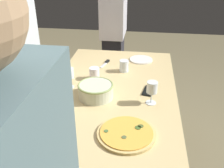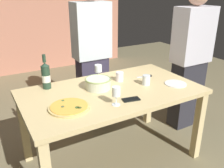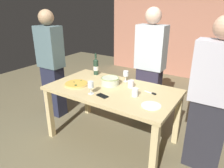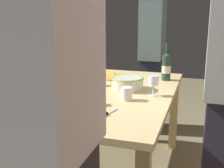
{
  "view_description": "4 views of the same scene",
  "coord_description": "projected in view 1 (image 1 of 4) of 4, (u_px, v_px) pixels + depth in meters",
  "views": [
    {
      "loc": [
        -1.56,
        -0.21,
        1.65
      ],
      "look_at": [
        0.0,
        0.0,
        0.81
      ],
      "focal_mm": 41.34,
      "sensor_mm": 36.0,
      "label": 1
    },
    {
      "loc": [
        -1.0,
        -1.75,
        1.63
      ],
      "look_at": [
        0.0,
        0.0,
        0.81
      ],
      "focal_mm": 39.04,
      "sensor_mm": 36.0,
      "label": 2
    },
    {
      "loc": [
        1.28,
        -1.98,
        1.73
      ],
      "look_at": [
        0.0,
        0.0,
        0.81
      ],
      "focal_mm": 32.83,
      "sensor_mm": 36.0,
      "label": 3
    },
    {
      "loc": [
        2.04,
        0.64,
        1.35
      ],
      "look_at": [
        0.0,
        0.0,
        0.81
      ],
      "focal_mm": 47.76,
      "sensor_mm": 36.0,
      "label": 4
    }
  ],
  "objects": [
    {
      "name": "dining_table",
      "position": [
        112.0,
        103.0,
        1.86
      ],
      "size": [
        1.6,
        0.9,
        0.75
      ],
      "color": "#D2B87C",
      "rests_on": "ground"
    },
    {
      "name": "pizza",
      "position": [
        127.0,
        133.0,
        1.39
      ],
      "size": [
        0.32,
        0.32,
        0.02
      ],
      "color": "#D5B66D",
      "rests_on": "dining_table"
    },
    {
      "name": "serving_bowl",
      "position": [
        96.0,
        90.0,
        1.72
      ],
      "size": [
        0.24,
        0.24,
        0.1
      ],
      "color": "beige",
      "rests_on": "dining_table"
    },
    {
      "name": "wine_bottle",
      "position": [
        37.0,
        113.0,
        1.36
      ],
      "size": [
        0.08,
        0.08,
        0.32
      ],
      "color": "#223A2A",
      "rests_on": "dining_table"
    },
    {
      "name": "wine_glass_near_pizza",
      "position": [
        152.0,
        88.0,
        1.63
      ],
      "size": [
        0.07,
        0.07,
        0.15
      ],
      "color": "white",
      "rests_on": "dining_table"
    },
    {
      "name": "wine_glass_by_bottle",
      "position": [
        69.0,
        74.0,
        1.82
      ],
      "size": [
        0.07,
        0.07,
        0.15
      ],
      "color": "white",
      "rests_on": "dining_table"
    },
    {
      "name": "cup_amber",
      "position": [
        94.0,
        73.0,
        1.97
      ],
      "size": [
        0.08,
        0.08,
        0.09
      ],
      "primitive_type": "cylinder",
      "color": "white",
      "rests_on": "dining_table"
    },
    {
      "name": "cup_ceramic",
      "position": [
        124.0,
        66.0,
        2.09
      ],
      "size": [
        0.07,
        0.07,
        0.09
      ],
      "primitive_type": "cylinder",
      "color": "white",
      "rests_on": "dining_table"
    },
    {
      "name": "side_plate",
      "position": [
        141.0,
        60.0,
        2.31
      ],
      "size": [
        0.21,
        0.21,
        0.01
      ],
      "primitive_type": "cylinder",
      "color": "white",
      "rests_on": "dining_table"
    },
    {
      "name": "cell_phone",
      "position": [
        149.0,
        91.0,
        1.81
      ],
      "size": [
        0.15,
        0.1,
        0.01
      ],
      "primitive_type": "cube",
      "rotation": [
        0.0,
        0.0,
        4.53
      ],
      "color": "black",
      "rests_on": "dining_table"
    },
    {
      "name": "pizza_knife",
      "position": [
        106.0,
        63.0,
        2.24
      ],
      "size": [
        0.16,
        0.07,
        0.02
      ],
      "color": "silver",
      "rests_on": "dining_table"
    },
    {
      "name": "person_host",
      "position": [
        114.0,
        33.0,
        2.77
      ],
      "size": [
        0.44,
        0.24,
        1.65
      ],
      "rotation": [
        0.0,
        0.0,
        -3.02
      ],
      "color": "#27262D",
      "rests_on": "ground"
    },
    {
      "name": "person_guest_right",
      "position": [
        17.0,
        61.0,
        2.0
      ],
      "size": [
        0.41,
        0.24,
        1.7
      ],
      "rotation": [
        0.0,
        0.0,
        -1.79
      ],
      "color": "#302A3D",
      "rests_on": "ground"
    }
  ]
}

